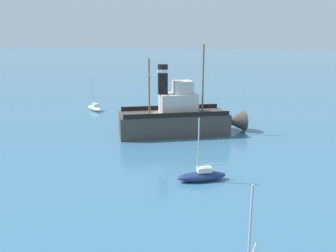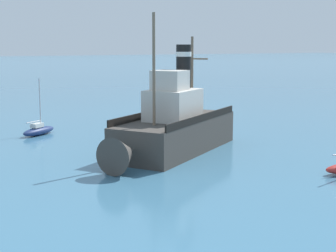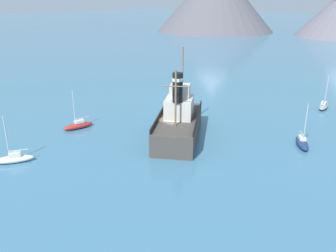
{
  "view_description": "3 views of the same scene",
  "coord_description": "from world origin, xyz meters",
  "px_view_note": "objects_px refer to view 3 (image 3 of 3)",
  "views": [
    {
      "loc": [
        35.62,
        16.62,
        10.56
      ],
      "look_at": [
        2.49,
        1.45,
        1.5
      ],
      "focal_mm": 38.0,
      "sensor_mm": 36.0,
      "label": 1
    },
    {
      "loc": [
        -32.62,
        18.85,
        7.88
      ],
      "look_at": [
        0.68,
        1.47,
        1.83
      ],
      "focal_mm": 55.0,
      "sensor_mm": 36.0,
      "label": 2
    },
    {
      "loc": [
        25.61,
        -27.39,
        15.53
      ],
      "look_at": [
        -0.26,
        -0.24,
        1.63
      ],
      "focal_mm": 38.0,
      "sensor_mm": 36.0,
      "label": 3
    }
  ],
  "objects_px": {
    "sailboat_white": "(13,159)",
    "sailboat_grey": "(324,106)",
    "sailboat_navy": "(302,142)",
    "old_tugboat": "(179,121)",
    "sailboat_red": "(78,125)"
  },
  "relations": [
    {
      "from": "sailboat_white",
      "to": "sailboat_grey",
      "type": "xyz_separation_m",
      "value": [
        15.15,
        38.81,
        0.0
      ]
    },
    {
      "from": "sailboat_navy",
      "to": "old_tugboat",
      "type": "bearing_deg",
      "value": -149.75
    },
    {
      "from": "sailboat_grey",
      "to": "sailboat_white",
      "type": "bearing_deg",
      "value": -111.32
    },
    {
      "from": "sailboat_navy",
      "to": "sailboat_grey",
      "type": "distance_m",
      "value": 15.76
    },
    {
      "from": "old_tugboat",
      "to": "sailboat_white",
      "type": "height_order",
      "value": "old_tugboat"
    },
    {
      "from": "sailboat_navy",
      "to": "sailboat_red",
      "type": "relative_size",
      "value": 1.0
    },
    {
      "from": "sailboat_grey",
      "to": "old_tugboat",
      "type": "bearing_deg",
      "value": -110.22
    },
    {
      "from": "sailboat_navy",
      "to": "sailboat_white",
      "type": "xyz_separation_m",
      "value": [
        -18.77,
        -23.47,
        0.0
      ]
    },
    {
      "from": "old_tugboat",
      "to": "sailboat_grey",
      "type": "distance_m",
      "value": 23.73
    },
    {
      "from": "sailboat_navy",
      "to": "sailboat_red",
      "type": "bearing_deg",
      "value": -148.32
    },
    {
      "from": "old_tugboat",
      "to": "sailboat_grey",
      "type": "bearing_deg",
      "value": 69.78
    },
    {
      "from": "sailboat_navy",
      "to": "sailboat_red",
      "type": "height_order",
      "value": "same"
    },
    {
      "from": "sailboat_white",
      "to": "sailboat_red",
      "type": "bearing_deg",
      "value": 110.21
    },
    {
      "from": "sailboat_red",
      "to": "sailboat_grey",
      "type": "height_order",
      "value": "same"
    },
    {
      "from": "old_tugboat",
      "to": "sailboat_red",
      "type": "bearing_deg",
      "value": -146.78
    }
  ]
}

